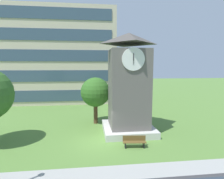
% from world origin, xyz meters
% --- Properties ---
extents(ground_plane, '(160.00, 160.00, 0.00)m').
position_xyz_m(ground_plane, '(0.00, 0.00, 0.00)').
color(ground_plane, '#567F38').
extents(kerb_strip, '(120.00, 1.60, 0.01)m').
position_xyz_m(kerb_strip, '(0.00, -4.57, 0.00)').
color(kerb_strip, '#9E9E99').
rests_on(kerb_strip, ground).
extents(office_building, '(20.15, 10.31, 16.00)m').
position_xyz_m(office_building, '(-6.38, 20.56, 8.00)').
color(office_building, beige).
rests_on(office_building, ground).
extents(clock_tower, '(4.75, 4.75, 9.34)m').
position_xyz_m(clock_tower, '(2.91, 2.23, 4.14)').
color(clock_tower, '#605B56').
rests_on(clock_tower, ground).
extents(park_bench, '(1.84, 0.66, 0.88)m').
position_xyz_m(park_bench, '(2.68, -1.27, 0.46)').
color(park_bench, brown).
rests_on(park_bench, ground).
extents(tree_near_tower, '(3.21, 3.21, 5.11)m').
position_xyz_m(tree_near_tower, '(-0.14, 5.25, 3.48)').
color(tree_near_tower, '#513823').
rests_on(tree_near_tower, ground).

